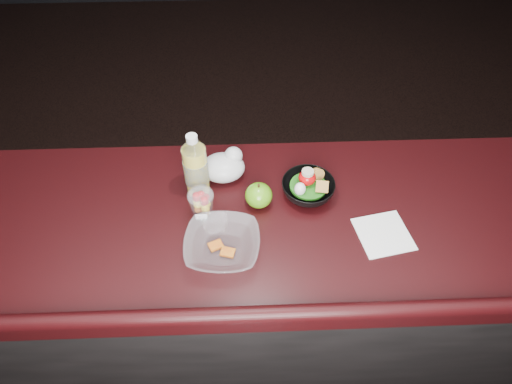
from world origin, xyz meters
TOP-DOWN VIEW (x-y plane):
  - room_shell at (0.00, 0.00)m, footprint 8.00×8.00m
  - counter at (0.00, 0.30)m, footprint 4.06×0.71m
  - lemonade_bottle at (-0.21, 0.43)m, footprint 0.08×0.08m
  - fruit_cup at (-0.19, 0.32)m, footprint 0.09×0.09m
  - green_apple at (-0.01, 0.36)m, footprint 0.09×0.09m
  - plastic_bag at (-0.12, 0.49)m, footprint 0.15×0.12m
  - snack_bowl at (0.16, 0.39)m, footprint 0.23×0.23m
  - takeout_bowl at (-0.12, 0.17)m, footprint 0.25×0.25m
  - paper_napkin at (0.38, 0.21)m, footprint 0.19×0.19m

SIDE VIEW (x-z plane):
  - counter at x=0.00m, z-range 0.00..1.02m
  - paper_napkin at x=0.38m, z-range 1.02..1.02m
  - takeout_bowl at x=-0.12m, z-range 1.02..1.08m
  - snack_bowl at x=0.16m, z-range 1.00..1.10m
  - green_apple at x=-0.01m, z-range 1.01..1.11m
  - plastic_bag at x=-0.12m, z-range 1.01..1.13m
  - fruit_cup at x=-0.19m, z-range 1.02..1.14m
  - lemonade_bottle at x=-0.21m, z-range 1.00..1.25m
  - room_shell at x=0.00m, z-range -2.17..5.83m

